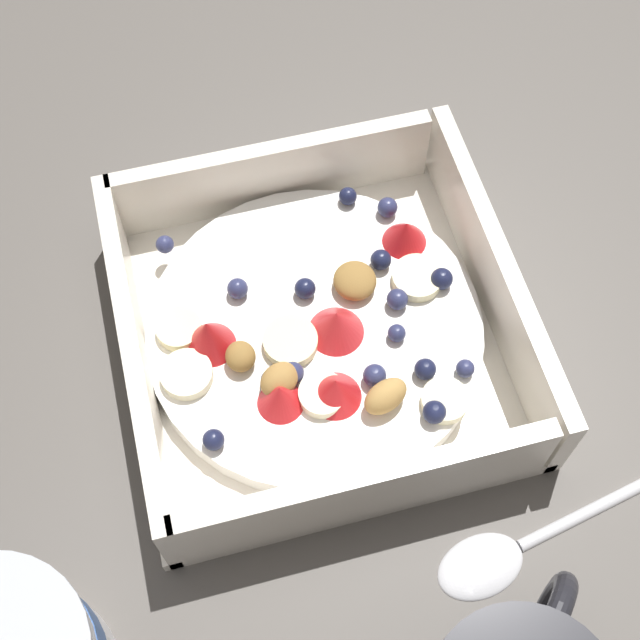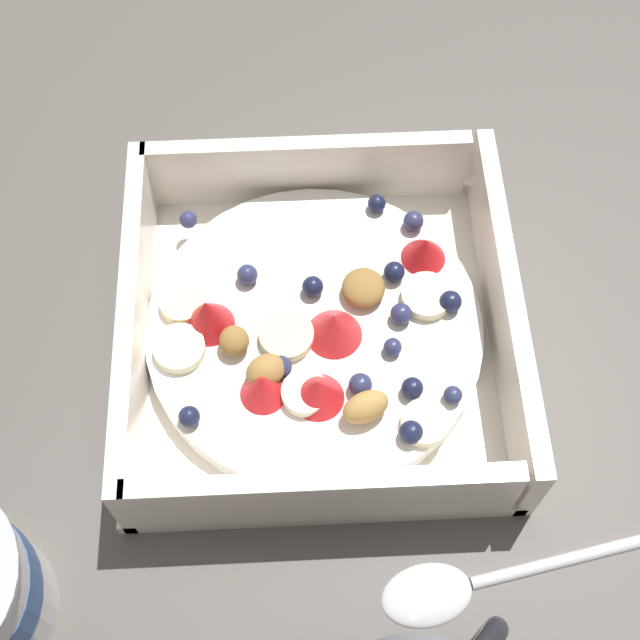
{
  "view_description": "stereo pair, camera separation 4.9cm",
  "coord_description": "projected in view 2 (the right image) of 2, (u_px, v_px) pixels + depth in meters",
  "views": [
    {
      "loc": [
        -0.21,
        0.06,
        0.46
      ],
      "look_at": [
        0.02,
        -0.0,
        0.03
      ],
      "focal_mm": 49.46,
      "sensor_mm": 36.0,
      "label": 1
    },
    {
      "loc": [
        -0.22,
        0.01,
        0.46
      ],
      "look_at": [
        0.02,
        -0.0,
        0.03
      ],
      "focal_mm": 49.46,
      "sensor_mm": 36.0,
      "label": 2
    }
  ],
  "objects": [
    {
      "name": "ground_plane",
      "position": [
        316.0,
        373.0,
        0.51
      ],
      "size": [
        2.4,
        2.4,
        0.0
      ],
      "primitive_type": "plane",
      "color": "#56514C"
    },
    {
      "name": "fruit_bowl",
      "position": [
        319.0,
        331.0,
        0.5
      ],
      "size": [
        0.22,
        0.22,
        0.06
      ],
      "color": "white",
      "rests_on": "ground"
    },
    {
      "name": "spoon",
      "position": [
        477.0,
        581.0,
        0.45
      ],
      "size": [
        0.05,
        0.17,
        0.01
      ],
      "color": "silver",
      "rests_on": "ground"
    }
  ]
}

